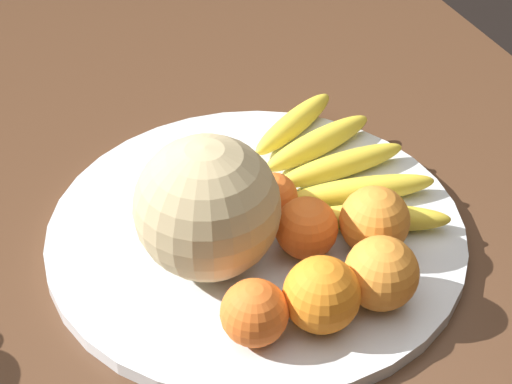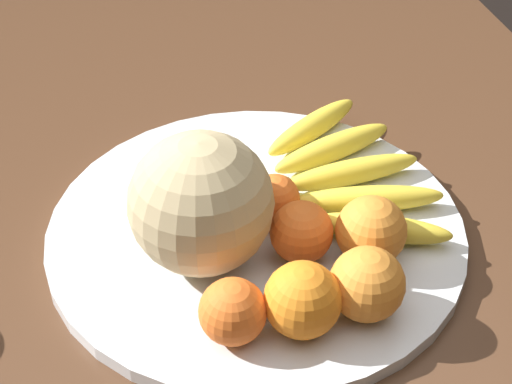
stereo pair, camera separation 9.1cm
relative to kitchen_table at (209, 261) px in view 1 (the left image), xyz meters
The scene contains 11 objects.
kitchen_table is the anchor object (origin of this frame).
fruit_bowl 0.12m from the kitchen_table, 27.84° to the left, with size 0.46×0.46×0.02m.
melon 0.20m from the kitchen_table, 17.52° to the right, with size 0.15×0.15×0.15m.
banana_bunch 0.19m from the kitchen_table, 83.69° to the left, with size 0.30×0.18×0.03m.
orange_front_left 0.28m from the kitchen_table, 26.41° to the left, with size 0.07×0.07×0.07m.
orange_front_right 0.25m from the kitchen_table, ahead, with size 0.07×0.07×0.07m.
orange_mid_center 0.26m from the kitchen_table, 10.37° to the left, with size 0.08×0.08×0.08m.
orange_back_left 0.15m from the kitchen_table, 45.77° to the left, with size 0.06×0.06×0.06m.
orange_back_right 0.19m from the kitchen_table, 29.39° to the left, with size 0.07×0.07×0.07m.
orange_top_small 0.24m from the kitchen_table, 43.96° to the left, with size 0.07×0.07×0.07m.
produce_tag 0.20m from the kitchen_table, ahead, with size 0.07×0.07×0.00m.
Camera 1 is at (0.72, -0.23, 1.37)m, focal length 60.00 mm.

